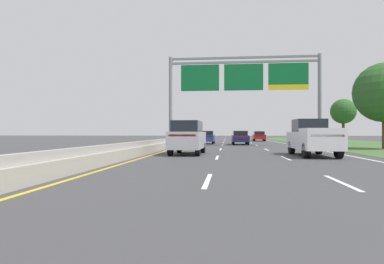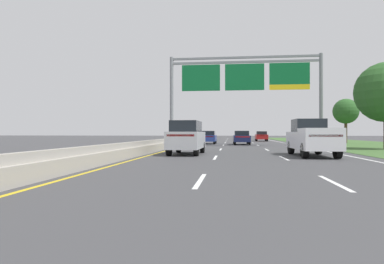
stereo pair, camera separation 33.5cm
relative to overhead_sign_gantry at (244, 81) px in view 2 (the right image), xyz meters
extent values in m
plane|color=#3D3D3F|center=(-0.30, 0.32, -6.46)|extent=(220.00, 220.00, 0.00)
cube|color=white|center=(-2.15, -24.18, -6.46)|extent=(0.14, 3.00, 0.01)
cube|color=white|center=(-2.15, -15.18, -6.46)|extent=(0.14, 3.00, 0.01)
cube|color=white|center=(-2.15, -6.18, -6.46)|extent=(0.14, 3.00, 0.01)
cube|color=white|center=(-2.15, 2.82, -6.46)|extent=(0.14, 3.00, 0.01)
cube|color=white|center=(-2.15, 11.82, -6.46)|extent=(0.14, 3.00, 0.01)
cube|color=white|center=(-2.15, 20.82, -6.46)|extent=(0.14, 3.00, 0.01)
cube|color=white|center=(-2.15, 29.82, -6.46)|extent=(0.14, 3.00, 0.01)
cube|color=white|center=(-2.15, 38.82, -6.46)|extent=(0.14, 3.00, 0.01)
cube|color=white|center=(-2.15, 47.82, -6.46)|extent=(0.14, 3.00, 0.01)
cube|color=white|center=(1.55, -24.18, -6.46)|extent=(0.14, 3.00, 0.01)
cube|color=white|center=(1.55, -15.18, -6.46)|extent=(0.14, 3.00, 0.01)
cube|color=white|center=(1.55, -6.18, -6.46)|extent=(0.14, 3.00, 0.01)
cube|color=white|center=(1.55, 2.82, -6.46)|extent=(0.14, 3.00, 0.01)
cube|color=white|center=(1.55, 11.82, -6.46)|extent=(0.14, 3.00, 0.01)
cube|color=white|center=(1.55, 20.82, -6.46)|extent=(0.14, 3.00, 0.01)
cube|color=white|center=(1.55, 29.82, -6.46)|extent=(0.14, 3.00, 0.01)
cube|color=white|center=(1.55, 38.82, -6.46)|extent=(0.14, 3.00, 0.01)
cube|color=white|center=(1.55, 47.82, -6.46)|extent=(0.14, 3.00, 0.01)
cube|color=white|center=(5.60, 0.32, -6.46)|extent=(0.16, 106.00, 0.01)
cube|color=gold|center=(-6.20, 0.32, -6.46)|extent=(0.16, 106.00, 0.01)
cube|color=#A8A399|center=(-6.90, 0.32, -6.19)|extent=(0.60, 110.00, 0.55)
cube|color=#A8A399|center=(-6.90, 0.32, -5.76)|extent=(0.25, 110.00, 0.30)
cylinder|color=gray|center=(-7.35, 0.09, -1.92)|extent=(0.36, 0.36, 9.08)
cylinder|color=gray|center=(7.35, 0.09, -1.92)|extent=(0.36, 0.36, 9.08)
cube|color=gray|center=(0.00, 0.09, 2.39)|extent=(14.70, 0.24, 0.20)
cube|color=gray|center=(0.00, 0.09, 1.94)|extent=(14.70, 0.24, 0.20)
cube|color=#0C602D|center=(-4.33, -0.09, 0.41)|extent=(3.83, 0.12, 2.61)
cube|color=#0C602D|center=(0.00, -0.09, 0.41)|extent=(3.83, 0.12, 2.61)
cube|color=#0C602D|center=(4.33, -0.09, 0.66)|extent=(3.83, 0.12, 2.11)
cube|color=yellow|center=(4.33, -0.09, -0.65)|extent=(3.83, 0.12, 0.50)
cube|color=silver|center=(3.42, -13.38, -5.54)|extent=(2.13, 5.45, 1.00)
cube|color=black|center=(3.40, -12.53, -4.65)|extent=(1.76, 1.94, 0.78)
cube|color=#B21414|center=(3.49, -16.04, -5.24)|extent=(1.68, 0.12, 0.12)
cube|color=silver|center=(3.47, -15.11, -4.94)|extent=(2.05, 1.99, 0.20)
cylinder|color=black|center=(2.53, -11.57, -6.04)|extent=(0.32, 0.85, 0.84)
cylinder|color=black|center=(4.23, -11.53, -6.04)|extent=(0.32, 0.85, 0.84)
cylinder|color=black|center=(2.62, -15.24, -6.04)|extent=(0.32, 0.85, 0.84)
cylinder|color=black|center=(4.32, -15.20, -6.04)|extent=(0.32, 0.85, 0.84)
cube|color=maroon|center=(3.44, 21.07, -5.77)|extent=(1.87, 4.42, 0.72)
cube|color=black|center=(3.44, 21.02, -5.15)|extent=(1.59, 2.32, 0.52)
cube|color=#B21414|center=(3.41, 18.91, -5.56)|extent=(1.53, 0.10, 0.12)
cylinder|color=black|center=(2.66, 22.58, -6.13)|extent=(0.23, 0.66, 0.66)
cylinder|color=black|center=(4.26, 22.56, -6.13)|extent=(0.23, 0.66, 0.66)
cylinder|color=black|center=(2.62, 19.59, -6.13)|extent=(0.23, 0.66, 0.66)
cylinder|color=black|center=(4.22, 19.57, -6.13)|extent=(0.23, 0.66, 0.66)
cube|color=navy|center=(-4.08, 7.10, -5.77)|extent=(1.83, 4.40, 0.72)
cube|color=black|center=(-4.08, 7.05, -5.15)|extent=(1.57, 2.30, 0.52)
cube|color=#B21414|center=(-4.09, 4.94, -5.56)|extent=(1.53, 0.08, 0.12)
cylinder|color=black|center=(-4.88, 8.59, -6.13)|extent=(0.22, 0.66, 0.66)
cylinder|color=black|center=(-3.28, 8.59, -6.13)|extent=(0.22, 0.66, 0.66)
cylinder|color=black|center=(-4.89, 5.60, -6.13)|extent=(0.22, 0.66, 0.66)
cylinder|color=black|center=(-3.29, 5.60, -6.13)|extent=(0.22, 0.66, 0.66)
cube|color=#B2B5BA|center=(-4.09, -12.56, -5.56)|extent=(2.01, 4.74, 1.05)
cube|color=black|center=(-4.10, -12.71, -4.69)|extent=(1.71, 3.04, 0.68)
cube|color=#B21414|center=(-4.15, -14.87, -5.24)|extent=(1.60, 0.12, 0.12)
cylinder|color=black|center=(-4.88, -10.95, -6.08)|extent=(0.28, 0.77, 0.76)
cylinder|color=black|center=(-3.24, -10.99, -6.08)|extent=(0.28, 0.77, 0.76)
cylinder|color=black|center=(-4.95, -14.14, -6.08)|extent=(0.28, 0.77, 0.76)
cylinder|color=black|center=(-3.31, -14.18, -6.08)|extent=(0.28, 0.77, 0.76)
cube|color=#161E47|center=(-0.15, 5.27, -5.77)|extent=(1.91, 4.43, 0.72)
cube|color=black|center=(-0.15, 5.22, -5.15)|extent=(1.61, 2.33, 0.52)
cube|color=#B21414|center=(-0.10, 3.11, -5.56)|extent=(1.53, 0.11, 0.12)
cylinder|color=black|center=(-0.98, 6.75, -6.13)|extent=(0.23, 0.66, 0.66)
cylinder|color=black|center=(0.62, 6.78, -6.13)|extent=(0.23, 0.66, 0.66)
cylinder|color=black|center=(-0.92, 3.75, -6.13)|extent=(0.23, 0.66, 0.66)
cylinder|color=black|center=(0.68, 3.79, -6.13)|extent=(0.23, 0.66, 0.66)
cylinder|color=#4C3823|center=(13.43, 11.90, -5.04)|extent=(0.36, 0.36, 2.85)
sphere|color=#285623|center=(13.43, 11.90, -2.32)|extent=(3.24, 3.24, 3.24)
camera|label=1|loc=(-1.58, -33.88, -5.08)|focal=31.61mm
camera|label=2|loc=(-1.24, -33.85, -5.08)|focal=31.61mm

